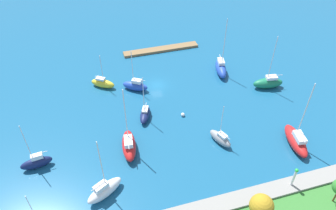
{
  "coord_description": "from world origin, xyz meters",
  "views": [
    {
      "loc": [
        13.62,
        55.27,
        42.67
      ],
      "look_at": [
        0.0,
        8.91,
        1.5
      ],
      "focal_mm": 34.19,
      "sensor_mm": 36.0,
      "label": 1
    }
  ],
  "objects_px": {
    "harbor_beacon": "(295,176)",
    "sailboat_gray_inner_mooring": "(220,138)",
    "sailboat_white_off_beacon": "(105,190)",
    "sailboat_navy_by_breakwater": "(145,114)",
    "sailboat_blue_far_north": "(221,68)",
    "sailboat_navy_lone_south": "(36,162)",
    "sailboat_blue_along_channel": "(135,85)",
    "sailboat_green_far_south": "(268,83)",
    "sailboat_red_west_end": "(129,145)",
    "mooring_buoy_white": "(183,115)",
    "park_tree_mideast": "(262,206)",
    "sailboat_yellow_east_end": "(103,83)",
    "sailboat_red_center_basin": "(296,140)",
    "pier_dock": "(161,49)"
  },
  "relations": [
    {
      "from": "sailboat_red_west_end",
      "to": "mooring_buoy_white",
      "type": "height_order",
      "value": "sailboat_red_west_end"
    },
    {
      "from": "park_tree_mideast",
      "to": "sailboat_white_off_beacon",
      "type": "relative_size",
      "value": 0.46
    },
    {
      "from": "sailboat_red_center_basin",
      "to": "sailboat_yellow_east_end",
      "type": "distance_m",
      "value": 40.81
    },
    {
      "from": "park_tree_mideast",
      "to": "sailboat_navy_by_breakwater",
      "type": "xyz_separation_m",
      "value": [
        10.03,
        -26.35,
        -3.64
      ]
    },
    {
      "from": "sailboat_navy_by_breakwater",
      "to": "sailboat_gray_inner_mooring",
      "type": "bearing_deg",
      "value": 70.89
    },
    {
      "from": "sailboat_blue_along_channel",
      "to": "sailboat_navy_lone_south",
      "type": "bearing_deg",
      "value": 71.55
    },
    {
      "from": "pier_dock",
      "to": "park_tree_mideast",
      "type": "relative_size",
      "value": 3.62
    },
    {
      "from": "sailboat_yellow_east_end",
      "to": "sailboat_navy_lone_south",
      "type": "xyz_separation_m",
      "value": [
        13.47,
        19.17,
        0.13
      ]
    },
    {
      "from": "sailboat_red_center_basin",
      "to": "sailboat_navy_by_breakwater",
      "type": "bearing_deg",
      "value": 67.97
    },
    {
      "from": "sailboat_blue_along_channel",
      "to": "sailboat_red_center_basin",
      "type": "bearing_deg",
      "value": 167.63
    },
    {
      "from": "sailboat_red_center_basin",
      "to": "sailboat_blue_far_north",
      "type": "bearing_deg",
      "value": 17.72
    },
    {
      "from": "sailboat_navy_by_breakwater",
      "to": "sailboat_green_far_south",
      "type": "relative_size",
      "value": 0.78
    },
    {
      "from": "park_tree_mideast",
      "to": "sailboat_gray_inner_mooring",
      "type": "relative_size",
      "value": 0.64
    },
    {
      "from": "sailboat_blue_far_north",
      "to": "sailboat_blue_along_channel",
      "type": "height_order",
      "value": "sailboat_blue_far_north"
    },
    {
      "from": "sailboat_white_off_beacon",
      "to": "sailboat_navy_by_breakwater",
      "type": "xyz_separation_m",
      "value": [
        -9.97,
        -15.45,
        -0.33
      ]
    },
    {
      "from": "sailboat_navy_lone_south",
      "to": "mooring_buoy_white",
      "type": "distance_m",
      "value": 27.78
    },
    {
      "from": "sailboat_blue_far_north",
      "to": "sailboat_gray_inner_mooring",
      "type": "height_order",
      "value": "sailboat_blue_far_north"
    },
    {
      "from": "sailboat_white_off_beacon",
      "to": "sailboat_navy_lone_south",
      "type": "xyz_separation_m",
      "value": [
        10.09,
        -8.61,
        -0.07
      ]
    },
    {
      "from": "sailboat_red_west_end",
      "to": "sailboat_gray_inner_mooring",
      "type": "bearing_deg",
      "value": -92.11
    },
    {
      "from": "sailboat_yellow_east_end",
      "to": "sailboat_navy_lone_south",
      "type": "bearing_deg",
      "value": -91.29
    },
    {
      "from": "sailboat_navy_by_breakwater",
      "to": "park_tree_mideast",
      "type": "bearing_deg",
      "value": 43.48
    },
    {
      "from": "sailboat_gray_inner_mooring",
      "to": "sailboat_blue_along_channel",
      "type": "xyz_separation_m",
      "value": [
        11.41,
        -19.58,
        0.12
      ]
    },
    {
      "from": "sailboat_red_center_basin",
      "to": "sailboat_green_far_south",
      "type": "xyz_separation_m",
      "value": [
        -3.98,
        -16.65,
        -0.01
      ]
    },
    {
      "from": "sailboat_blue_far_north",
      "to": "sailboat_navy_lone_south",
      "type": "relative_size",
      "value": 1.41
    },
    {
      "from": "park_tree_mideast",
      "to": "sailboat_blue_along_channel",
      "type": "distance_m",
      "value": 37.24
    },
    {
      "from": "pier_dock",
      "to": "harbor_beacon",
      "type": "relative_size",
      "value": 5.2
    },
    {
      "from": "sailboat_green_far_south",
      "to": "sailboat_navy_lone_south",
      "type": "height_order",
      "value": "sailboat_green_far_south"
    },
    {
      "from": "mooring_buoy_white",
      "to": "sailboat_navy_lone_south",
      "type": "bearing_deg",
      "value": 10.68
    },
    {
      "from": "sailboat_blue_far_north",
      "to": "sailboat_blue_along_channel",
      "type": "bearing_deg",
      "value": -74.58
    },
    {
      "from": "pier_dock",
      "to": "mooring_buoy_white",
      "type": "distance_m",
      "value": 25.55
    },
    {
      "from": "sailboat_navy_lone_south",
      "to": "pier_dock",
      "type": "bearing_deg",
      "value": -140.92
    },
    {
      "from": "sailboat_green_far_south",
      "to": "sailboat_blue_along_channel",
      "type": "bearing_deg",
      "value": -5.56
    },
    {
      "from": "sailboat_red_center_basin",
      "to": "sailboat_yellow_east_end",
      "type": "xyz_separation_m",
      "value": [
        30.61,
        -27.0,
        -0.25
      ]
    },
    {
      "from": "harbor_beacon",
      "to": "sailboat_white_off_beacon",
      "type": "bearing_deg",
      "value": -14.35
    },
    {
      "from": "sailboat_white_off_beacon",
      "to": "sailboat_blue_along_channel",
      "type": "xyz_separation_m",
      "value": [
        -10.0,
        -24.81,
        -0.11
      ]
    },
    {
      "from": "sailboat_gray_inner_mooring",
      "to": "sailboat_green_far_south",
      "type": "relative_size",
      "value": 0.67
    },
    {
      "from": "sailboat_gray_inner_mooring",
      "to": "sailboat_red_center_basin",
      "type": "bearing_deg",
      "value": -130.91
    },
    {
      "from": "sailboat_green_far_south",
      "to": "sailboat_blue_along_channel",
      "type": "height_order",
      "value": "sailboat_green_far_south"
    },
    {
      "from": "sailboat_blue_along_channel",
      "to": "park_tree_mideast",
      "type": "bearing_deg",
      "value": 138.31
    },
    {
      "from": "sailboat_gray_inner_mooring",
      "to": "sailboat_green_far_south",
      "type": "xyz_separation_m",
      "value": [
        -16.55,
        -12.21,
        0.27
      ]
    },
    {
      "from": "pier_dock",
      "to": "sailboat_blue_along_channel",
      "type": "bearing_deg",
      "value": 55.86
    },
    {
      "from": "sailboat_red_west_end",
      "to": "mooring_buoy_white",
      "type": "bearing_deg",
      "value": -56.39
    },
    {
      "from": "pier_dock",
      "to": "sailboat_green_far_south",
      "type": "distance_m",
      "value": 28.38
    },
    {
      "from": "harbor_beacon",
      "to": "sailboat_green_far_south",
      "type": "xyz_separation_m",
      "value": [
        -10.09,
        -24.57,
        -2.1
      ]
    },
    {
      "from": "pier_dock",
      "to": "harbor_beacon",
      "type": "bearing_deg",
      "value": 99.96
    },
    {
      "from": "sailboat_blue_far_north",
      "to": "sailboat_red_center_basin",
      "type": "relative_size",
      "value": 1.02
    },
    {
      "from": "sailboat_navy_lone_south",
      "to": "sailboat_white_off_beacon",
      "type": "bearing_deg",
      "value": 132.9
    },
    {
      "from": "sailboat_navy_by_breakwater",
      "to": "mooring_buoy_white",
      "type": "distance_m",
      "value": 7.44
    },
    {
      "from": "sailboat_red_center_basin",
      "to": "sailboat_navy_by_breakwater",
      "type": "relative_size",
      "value": 1.37
    },
    {
      "from": "harbor_beacon",
      "to": "sailboat_gray_inner_mooring",
      "type": "distance_m",
      "value": 14.14
    }
  ]
}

